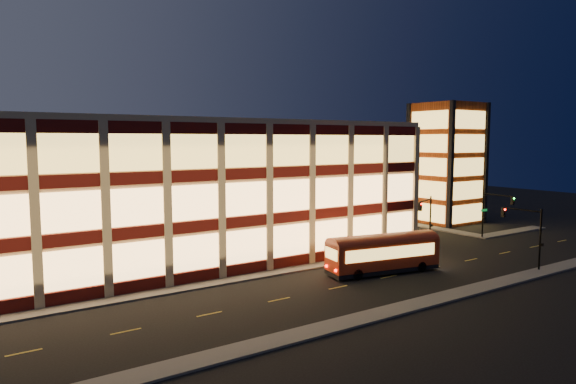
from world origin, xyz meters
TOP-DOWN VIEW (x-y plane):
  - ground at (0.00, 0.00)m, footprint 200.00×200.00m
  - sidewalk_office_south at (-3.00, 1.00)m, footprint 54.00×2.00m
  - sidewalk_office_east at (23.00, 17.00)m, footprint 2.00×30.00m
  - sidewalk_tower_south at (40.00, 1.00)m, footprint 14.00×2.00m
  - sidewalk_tower_west at (34.00, 17.00)m, footprint 2.00×30.00m
  - sidewalk_near at (0.00, -13.00)m, footprint 100.00×2.00m
  - office_building at (-2.91, 16.91)m, footprint 50.45×30.45m
  - stair_tower at (39.95, 11.95)m, footprint 8.60×8.60m
  - traffic_signal_far at (22.21, 0.24)m, footprint 3.79×1.87m
  - traffic_signal_right at (33.50, -0.62)m, footprint 1.20×4.37m
  - traffic_signal_near at (23.50, -11.03)m, footprint 0.32×4.45m
  - trolley_bus at (10.62, -4.60)m, footprint 11.32×4.73m

SIDE VIEW (x-z plane):
  - ground at x=0.00m, z-range 0.00..0.00m
  - sidewalk_office_south at x=-3.00m, z-range 0.00..0.15m
  - sidewalk_office_east at x=23.00m, z-range 0.00..0.15m
  - sidewalk_tower_south at x=40.00m, z-range 0.00..0.15m
  - sidewalk_tower_west at x=34.00m, z-range 0.00..0.15m
  - sidewalk_near at x=0.00m, z-range 0.00..0.15m
  - trolley_bus at x=10.62m, z-range 0.20..3.93m
  - traffic_signal_right at x=33.50m, z-range 1.10..7.10m
  - traffic_signal_far at x=22.21m, z-range 1.11..7.11m
  - traffic_signal_near at x=23.50m, z-range 1.13..7.13m
  - office_building at x=-2.91m, z-range 0.00..14.50m
  - stair_tower at x=39.95m, z-range -0.01..17.99m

